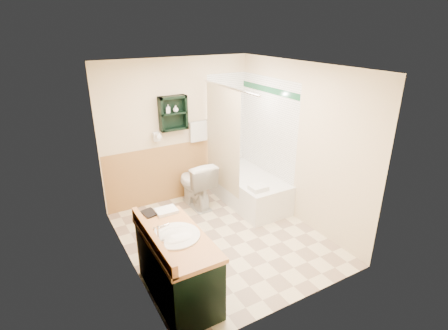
{
  "coord_description": "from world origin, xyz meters",
  "views": [
    {
      "loc": [
        -2.12,
        -3.72,
        2.87
      ],
      "look_at": [
        0.14,
        0.2,
        1.03
      ],
      "focal_mm": 28.0,
      "sensor_mm": 36.0,
      "label": 1
    }
  ],
  "objects_px": {
    "hair_dryer": "(156,137)",
    "soap_bottle_a": "(168,111)",
    "bathtub": "(249,189)",
    "toilet": "(196,184)",
    "vanity_book": "(143,208)",
    "vanity": "(178,266)",
    "wall_shelf": "(173,113)",
    "soap_bottle_b": "(176,109)"
  },
  "relations": [
    {
      "from": "toilet",
      "to": "vanity_book",
      "type": "xyz_separation_m",
      "value": [
        -1.26,
        -1.23,
        0.49
      ]
    },
    {
      "from": "wall_shelf",
      "to": "soap_bottle_a",
      "type": "bearing_deg",
      "value": -176.54
    },
    {
      "from": "vanity",
      "to": "toilet",
      "type": "height_order",
      "value": "toilet"
    },
    {
      "from": "vanity_book",
      "to": "soap_bottle_a",
      "type": "distance_m",
      "value": 1.98
    },
    {
      "from": "hair_dryer",
      "to": "vanity",
      "type": "height_order",
      "value": "hair_dryer"
    },
    {
      "from": "toilet",
      "to": "wall_shelf",
      "type": "bearing_deg",
      "value": -61.43
    },
    {
      "from": "hair_dryer",
      "to": "soap_bottle_a",
      "type": "xyz_separation_m",
      "value": [
        0.22,
        -0.03,
        0.4
      ]
    },
    {
      "from": "hair_dryer",
      "to": "toilet",
      "type": "relative_size",
      "value": 0.3
    },
    {
      "from": "bathtub",
      "to": "vanity_book",
      "type": "bearing_deg",
      "value": -157.21
    },
    {
      "from": "soap_bottle_b",
      "to": "hair_dryer",
      "type": "bearing_deg",
      "value": 175.02
    },
    {
      "from": "vanity",
      "to": "soap_bottle_a",
      "type": "relative_size",
      "value": 9.06
    },
    {
      "from": "vanity",
      "to": "toilet",
      "type": "relative_size",
      "value": 1.51
    },
    {
      "from": "hair_dryer",
      "to": "toilet",
      "type": "xyz_separation_m",
      "value": [
        0.5,
        -0.36,
        -0.8
      ]
    },
    {
      "from": "vanity_book",
      "to": "soap_bottle_a",
      "type": "xyz_separation_m",
      "value": [
        0.98,
        1.56,
        0.71
      ]
    },
    {
      "from": "hair_dryer",
      "to": "soap_bottle_a",
      "type": "relative_size",
      "value": 1.77
    },
    {
      "from": "hair_dryer",
      "to": "soap_bottle_a",
      "type": "height_order",
      "value": "soap_bottle_a"
    },
    {
      "from": "soap_bottle_b",
      "to": "toilet",
      "type": "bearing_deg",
      "value": -65.29
    },
    {
      "from": "hair_dryer",
      "to": "vanity_book",
      "type": "distance_m",
      "value": 1.79
    },
    {
      "from": "bathtub",
      "to": "wall_shelf",
      "type": "bearing_deg",
      "value": 145.99
    },
    {
      "from": "wall_shelf",
      "to": "vanity",
      "type": "bearing_deg",
      "value": -112.6
    },
    {
      "from": "soap_bottle_b",
      "to": "soap_bottle_a",
      "type": "bearing_deg",
      "value": 180.0
    },
    {
      "from": "wall_shelf",
      "to": "toilet",
      "type": "distance_m",
      "value": 1.22
    },
    {
      "from": "vanity",
      "to": "soap_bottle_b",
      "type": "relative_size",
      "value": 11.22
    },
    {
      "from": "toilet",
      "to": "soap_bottle_a",
      "type": "distance_m",
      "value": 1.27
    },
    {
      "from": "toilet",
      "to": "soap_bottle_a",
      "type": "relative_size",
      "value": 5.99
    },
    {
      "from": "wall_shelf",
      "to": "soap_bottle_b",
      "type": "bearing_deg",
      "value": -6.43
    },
    {
      "from": "vanity",
      "to": "toilet",
      "type": "bearing_deg",
      "value": 59.04
    },
    {
      "from": "soap_bottle_a",
      "to": "soap_bottle_b",
      "type": "relative_size",
      "value": 1.24
    },
    {
      "from": "wall_shelf",
      "to": "vanity",
      "type": "height_order",
      "value": "wall_shelf"
    },
    {
      "from": "vanity_book",
      "to": "soap_bottle_b",
      "type": "relative_size",
      "value": 1.91
    },
    {
      "from": "soap_bottle_a",
      "to": "bathtub",
      "type": "bearing_deg",
      "value": -31.8
    },
    {
      "from": "bathtub",
      "to": "soap_bottle_a",
      "type": "distance_m",
      "value": 1.87
    },
    {
      "from": "hair_dryer",
      "to": "soap_bottle_b",
      "type": "xyz_separation_m",
      "value": [
        0.34,
        -0.03,
        0.41
      ]
    },
    {
      "from": "wall_shelf",
      "to": "soap_bottle_a",
      "type": "distance_m",
      "value": 0.09
    },
    {
      "from": "wall_shelf",
      "to": "soap_bottle_b",
      "type": "relative_size",
      "value": 5.03
    },
    {
      "from": "bathtub",
      "to": "vanity_book",
      "type": "relative_size",
      "value": 7.2
    },
    {
      "from": "vanity",
      "to": "soap_bottle_b",
      "type": "distance_m",
      "value": 2.64
    },
    {
      "from": "hair_dryer",
      "to": "vanity",
      "type": "bearing_deg",
      "value": -105.3
    },
    {
      "from": "bathtub",
      "to": "soap_bottle_a",
      "type": "height_order",
      "value": "soap_bottle_a"
    },
    {
      "from": "soap_bottle_b",
      "to": "bathtub",
      "type": "bearing_deg",
      "value": -35.0
    },
    {
      "from": "bathtub",
      "to": "vanity_book",
      "type": "height_order",
      "value": "vanity_book"
    },
    {
      "from": "toilet",
      "to": "soap_bottle_b",
      "type": "relative_size",
      "value": 7.42
    }
  ]
}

